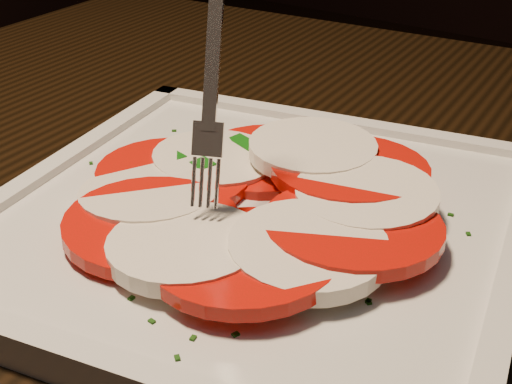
{
  "coord_description": "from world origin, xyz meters",
  "views": [
    {
      "loc": [
        0.31,
        -0.36,
        0.99
      ],
      "look_at": [
        0.09,
        -0.04,
        0.78
      ],
      "focal_mm": 50.0,
      "sensor_mm": 36.0,
      "label": 1
    }
  ],
  "objects": [
    {
      "name": "table",
      "position": [
        0.18,
        0.04,
        0.65
      ],
      "size": [
        1.27,
        0.91,
        0.75
      ],
      "rotation": [
        0.0,
        0.0,
        0.09
      ],
      "color": "black",
      "rests_on": "ground"
    },
    {
      "name": "plate",
      "position": [
        0.09,
        -0.04,
        0.76
      ],
      "size": [
        0.38,
        0.38,
        0.01
      ],
      "primitive_type": "cube",
      "rotation": [
        0.0,
        0.0,
        0.2
      ],
      "color": "silver",
      "rests_on": "table"
    },
    {
      "name": "caprese_salad",
      "position": [
        0.09,
        -0.04,
        0.78
      ],
      "size": [
        0.26,
        0.27,
        0.03
      ],
      "color": "red",
      "rests_on": "plate"
    },
    {
      "name": "fork",
      "position": [
        0.07,
        -0.06,
        0.86
      ],
      "size": [
        0.05,
        0.06,
        0.15
      ],
      "primitive_type": null,
      "rotation": [
        0.0,
        0.0,
        0.42
      ],
      "color": "white",
      "rests_on": "caprese_salad"
    }
  ]
}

